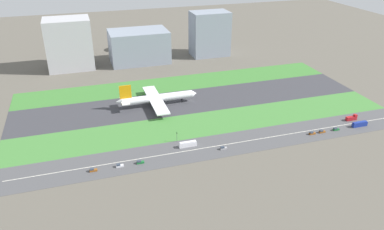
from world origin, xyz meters
TOP-DOWN VIEW (x-y plane):
  - ground_plane at (0.00, 0.00)m, footprint 800.00×800.00m
  - runway at (0.00, 0.00)m, footprint 280.00×46.00m
  - grass_median_north at (0.00, 41.00)m, footprint 280.00×36.00m
  - grass_median_south at (0.00, -41.00)m, footprint 280.00×36.00m
  - highway at (0.00, -73.00)m, footprint 280.00×28.00m
  - highway_centerline at (0.00, -73.00)m, footprint 266.00×0.50m
  - airliner at (-29.47, 0.00)m, footprint 65.00×56.00m
  - car_6 at (61.58, -78.00)m, footprint 4.40×1.80m
  - car_5 at (-84.16, -78.00)m, footprint 4.40×1.80m
  - truck_0 at (101.39, -68.00)m, footprint 8.40×2.50m
  - bus_1 at (-23.89, -68.00)m, footprint 11.60×2.50m
  - bus_0 at (100.27, -78.00)m, footprint 11.60×2.50m
  - car_4 at (-56.74, -78.00)m, footprint 4.40×1.80m
  - car_2 at (80.67, -78.00)m, footprint 4.40×1.80m
  - car_0 at (-3.41, -78.00)m, footprint 4.40×1.80m
  - car_3 at (-68.98, -78.00)m, footprint 4.40×1.80m
  - car_1 at (69.37, -78.00)m, footprint 4.40×1.80m
  - traffic_light at (-28.91, -60.01)m, footprint 0.36×0.50m
  - terminal_building at (-90.00, 114.00)m, footprint 43.30×32.65m
  - hangar_building at (-21.42, 114.00)m, footprint 59.50×39.13m
  - office_tower at (56.43, 114.00)m, footprint 40.17×26.33m
  - fuel_tank_west at (-24.81, 159.00)m, footprint 20.96×20.96m

SIDE VIEW (x-z plane):
  - ground_plane at x=0.00m, z-range 0.00..0.00m
  - runway at x=0.00m, z-range 0.00..0.10m
  - grass_median_north at x=0.00m, z-range 0.00..0.10m
  - grass_median_south at x=0.00m, z-range 0.00..0.10m
  - highway at x=0.00m, z-range 0.00..0.10m
  - highway_centerline at x=0.00m, z-range 0.10..0.11m
  - car_6 at x=61.58m, z-range -0.08..1.92m
  - car_5 at x=-84.16m, z-range -0.08..1.92m
  - car_4 at x=-56.74m, z-range -0.08..1.92m
  - car_2 at x=80.67m, z-range -0.08..1.92m
  - car_0 at x=-3.41m, z-range -0.08..1.92m
  - car_3 at x=-68.98m, z-range -0.08..1.92m
  - car_1 at x=69.37m, z-range -0.08..1.92m
  - truck_0 at x=101.39m, z-range -0.33..3.67m
  - bus_1 at x=-23.89m, z-range 0.07..3.57m
  - bus_0 at x=100.27m, z-range 0.07..3.57m
  - traffic_light at x=-28.91m, z-range 0.69..7.89m
  - airliner at x=-29.47m, z-range -3.62..16.08m
  - fuel_tank_west at x=-24.81m, z-range 0.00..16.75m
  - hangar_building at x=-21.42m, z-range 0.00..32.64m
  - office_tower at x=56.43m, z-range 0.00..47.15m
  - terminal_building at x=-90.00m, z-range 0.00..49.28m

